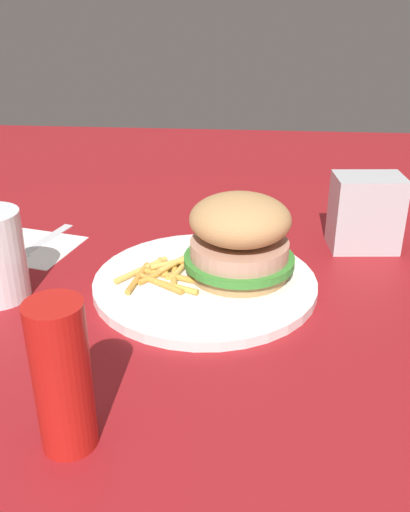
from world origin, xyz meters
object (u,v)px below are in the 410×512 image
napkin (34,247)px  ketchup_bottle (62,377)px  napkin_dispenser (366,213)px  fries_pile (163,274)px  fork (33,246)px  plate (205,283)px  sandwich (240,237)px

napkin → ketchup_bottle: (-0.35, -0.16, 0.06)m
napkin → napkin_dispenser: bearing=-84.7°
fries_pile → fork: bearing=65.3°
fries_pile → plate: bearing=-89.6°
plate → napkin_dispenser: 0.25m
sandwich → napkin: size_ratio=1.21×
fork → napkin_dispenser: (0.04, -0.45, 0.05)m
sandwich → fork: (0.07, 0.29, -0.06)m
fries_pile → napkin: 0.22m
plate → fries_pile: 0.05m
sandwich → fries_pile: 0.10m
plate → napkin_dispenser: size_ratio=2.60×
plate → napkin: bearing=69.6°
sandwich → fork: bearing=75.4°
sandwich → ketchup_bottle: size_ratio=1.04×
sandwich → napkin_dispenser: (0.12, -0.17, -0.01)m
sandwich → napkin: sandwich is taller
plate → fork: bearing=69.9°
napkin → fork: (-0.00, 0.00, 0.00)m
sandwich → fork: size_ratio=0.78×
napkin → fork: fork is taller
fork → sandwich: bearing=-104.6°
plate → napkin: size_ratio=2.42×
fries_pile → napkin_dispenser: (0.13, -0.26, 0.03)m
fries_pile → napkin: size_ratio=0.98×
fork → fries_pile: bearing=-114.7°
napkin → ketchup_bottle: 0.39m
sandwich → napkin: (0.08, 0.28, -0.06)m
fork → ketchup_bottle: (-0.35, -0.16, 0.06)m
napkin_dispenser → napkin: bearing=180.0°
sandwich → napkin_dispenser: size_ratio=1.30×
plate → fork: size_ratio=1.56×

